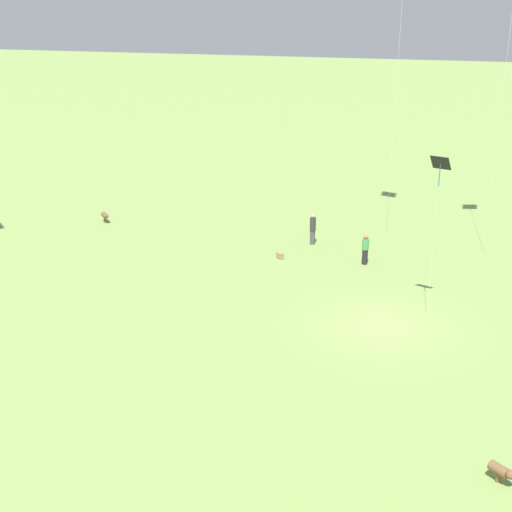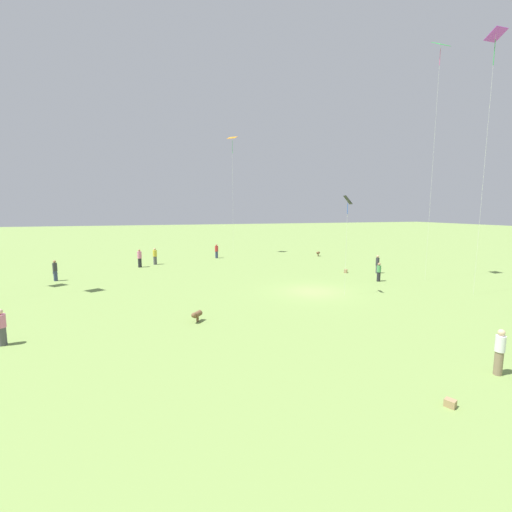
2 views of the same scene
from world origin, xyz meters
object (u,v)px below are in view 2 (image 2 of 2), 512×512
Objects in this scene: person_10 at (379,272)px; picnic_bag_2 at (346,271)px; person_6 at (217,251)px; person_8 at (500,352)px; person_0 at (1,327)px; dog_1 at (196,315)px; picnic_bag_1 at (55,272)px; kite_6 at (348,203)px; person_5 at (140,258)px; kite_0 at (440,55)px; dog_0 at (318,253)px; kite_4 at (232,142)px; picnic_bag_0 at (450,403)px; person_2 at (377,264)px; person_4 at (155,256)px; kite_5 at (495,48)px; person_3 at (55,270)px.

picnic_bag_2 is at bearing -71.60° from person_10.
person_6 reaches higher than person_8.
person_0 reaches higher than dog_1.
picnic_bag_1 is (18.19, 10.84, -0.28)m from dog_1.
kite_6 reaches higher than person_8.
picnic_bag_1 is at bearing -166.61° from person_5.
dog_0 is (16.43, 1.63, -17.70)m from kite_0.
kite_6 is 10.20× the size of dog_0.
kite_4 reaches higher than person_0.
dog_1 is 1.67× the size of picnic_bag_2.
picnic_bag_1 is (-1.40, 7.60, -0.82)m from person_5.
person_8 is 3.85× the size of picnic_bag_2.
dog_1 is (-5.97, 16.07, -0.39)m from person_10.
dog_1 is at bearing 31.27° from picnic_bag_0.
kite_0 reaches higher than picnic_bag_2.
person_4 is (11.89, 19.96, 0.02)m from person_2.
person_6 is 22.60m from kite_6.
person_0 reaches higher than dog_0.
dog_0 is at bearing -87.05° from person_10.
dog_0 is 0.91× the size of dog_1.
person_10 is 0.08× the size of kite_0.
person_10 is at bearing -32.21° from person_5.
kite_4 is at bearing 18.95° from dog_0.
person_8 is at bearing 79.67° from person_10.
kite_4 is (36.35, 0.99, 13.87)m from person_8.
picnic_bag_1 is (18.77, 2.19, -0.70)m from person_0.
person_8 is (-33.23, -3.89, -0.00)m from person_6.
dog_0 is (22.35, -27.37, -0.40)m from person_0.
person_2 is 3.00m from picnic_bag_2.
kite_6 is at bearing 2.87° from person_4.
kite_5 is at bearing -37.43° from person_5.
person_2 reaches higher than person_10.
kite_5 is 19.55m from picnic_bag_2.
kite_6 is at bearing -161.85° from person_0.
kite_4 is 20.86× the size of dog_1.
person_0 is 0.94× the size of person_6.
person_2 is at bearing -35.73° from kite_5.
person_10 is 4.37m from picnic_bag_2.
dog_1 is (0.58, -8.65, -0.42)m from person_0.
person_2 is at bearing 20.18° from kite_4.
picnic_bag_0 is at bearing 16.39° from person_6.
person_2 is at bearing -115.42° from dog_1.
dog_1 is 12.12m from picnic_bag_0.
kite_6 is (2.49, 8.93, -9.99)m from kite_5.
person_2 is 4.51× the size of picnic_bag_0.
kite_5 reaches higher than person_0.
picnic_bag_2 reaches higher than picnic_bag_0.
person_3 is at bearing -43.07° from person_6.
kite_6 is (-6.51, 7.60, 5.52)m from person_2.
person_5 reaches higher than dog_0.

